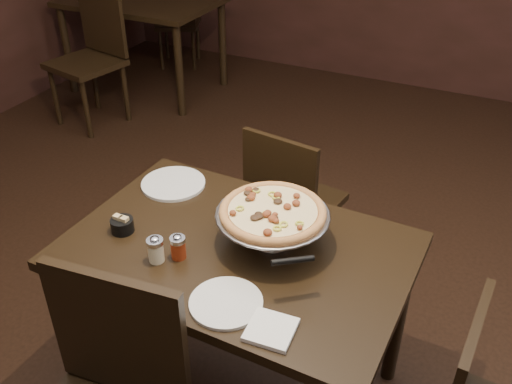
% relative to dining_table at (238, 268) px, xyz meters
% --- Properties ---
extents(room, '(6.04, 7.04, 2.84)m').
position_rel_dining_table_xyz_m(room, '(0.06, 0.13, 0.75)').
color(room, black).
rests_on(room, ground).
extents(dining_table, '(1.23, 0.84, 0.75)m').
position_rel_dining_table_xyz_m(dining_table, '(0.00, 0.00, 0.00)').
color(dining_table, black).
rests_on(dining_table, ground).
extents(background_table, '(1.25, 0.84, 0.78)m').
position_rel_dining_table_xyz_m(background_table, '(-2.21, 2.53, 0.03)').
color(background_table, black).
rests_on(background_table, ground).
extents(pizza_stand, '(0.40, 0.40, 0.17)m').
position_rel_dining_table_xyz_m(pizza_stand, '(0.10, 0.07, 0.23)').
color(pizza_stand, silver).
rests_on(pizza_stand, dining_table).
extents(parmesan_shaker, '(0.06, 0.06, 0.10)m').
position_rel_dining_table_xyz_m(parmesan_shaker, '(-0.21, -0.19, 0.15)').
color(parmesan_shaker, beige).
rests_on(parmesan_shaker, dining_table).
extents(pepper_flake_shaker, '(0.05, 0.05, 0.10)m').
position_rel_dining_table_xyz_m(pepper_flake_shaker, '(-0.15, -0.14, 0.14)').
color(pepper_flake_shaker, maroon).
rests_on(pepper_flake_shaker, dining_table).
extents(packet_caddy, '(0.08, 0.08, 0.07)m').
position_rel_dining_table_xyz_m(packet_caddy, '(-0.42, -0.10, 0.13)').
color(packet_caddy, black).
rests_on(packet_caddy, dining_table).
extents(napkin_stack, '(0.15, 0.15, 0.01)m').
position_rel_dining_table_xyz_m(napkin_stack, '(0.27, -0.31, 0.11)').
color(napkin_stack, white).
rests_on(napkin_stack, dining_table).
extents(plate_left, '(0.26, 0.26, 0.01)m').
position_rel_dining_table_xyz_m(plate_left, '(-0.43, 0.25, 0.11)').
color(plate_left, silver).
rests_on(plate_left, dining_table).
extents(plate_near, '(0.23, 0.23, 0.01)m').
position_rel_dining_table_xyz_m(plate_near, '(0.10, -0.27, 0.10)').
color(plate_near, silver).
rests_on(plate_near, dining_table).
extents(serving_spatula, '(0.17, 0.17, 0.03)m').
position_rel_dining_table_xyz_m(serving_spatula, '(0.26, -0.13, 0.23)').
color(serving_spatula, silver).
rests_on(serving_spatula, pizza_stand).
extents(chair_far, '(0.44, 0.44, 0.84)m').
position_rel_dining_table_xyz_m(chair_far, '(-0.11, 0.78, -0.19)').
color(chair_far, black).
rests_on(chair_far, ground).
extents(bg_chair_far, '(0.51, 0.51, 0.83)m').
position_rel_dining_table_xyz_m(bg_chair_far, '(-2.25, 3.11, -0.20)').
color(bg_chair_far, black).
rests_on(bg_chair_far, ground).
extents(bg_chair_near, '(0.56, 0.56, 1.01)m').
position_rel_dining_table_xyz_m(bg_chair_near, '(-2.18, 1.84, -0.10)').
color(bg_chair_near, black).
rests_on(bg_chair_near, ground).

